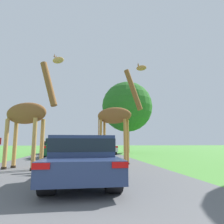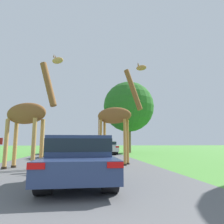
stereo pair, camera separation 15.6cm
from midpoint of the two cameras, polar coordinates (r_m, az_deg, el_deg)
The scene contains 10 objects.
road at distance 30.60m, azimuth -9.58°, elevation -10.77°, with size 8.33×120.00×0.00m.
giraffe_near_road at distance 11.03m, azimuth 1.02°, elevation -0.83°, with size 2.74×1.68×5.53m.
giraffe_companion at distance 9.91m, azimuth -23.18°, elevation -0.62°, with size 2.84×1.67×5.17m.
car_lead_maroon at distance 6.04m, azimuth -9.35°, elevation -12.75°, with size 1.87×3.95×1.35m.
car_queue_right at distance 20.80m, azimuth -2.01°, elevation -9.95°, with size 1.79×4.30×1.30m.
car_queue_left at distance 16.68m, azimuth -15.32°, elevation -9.71°, with size 1.85×4.30×1.48m.
car_far_ahead at distance 26.97m, azimuth -6.06°, elevation -9.47°, with size 1.93×3.99×1.49m.
car_verge_right at distance 22.39m, azimuth -16.34°, elevation -9.54°, with size 1.93×4.81×1.29m.
car_rear_follower at distance 28.42m, azimuth -15.52°, elevation -9.32°, with size 1.96×4.42×1.28m.
tree_left_edge at distance 23.81m, azimuth 4.14°, elevation 1.47°, with size 5.94×5.94×8.35m.
Camera 1 is at (0.49, -0.56, 1.17)m, focal length 32.00 mm.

